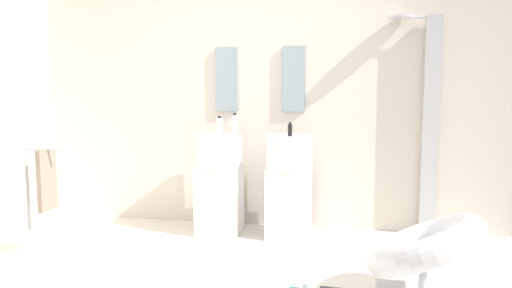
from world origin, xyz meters
The scene contains 13 objects.
ground_plane centered at (0.00, 0.00, -0.02)m, with size 4.80×3.60×0.04m, color silver.
rear_partition centered at (0.00, 1.65, 1.30)m, with size 4.80×0.10×2.60m, color beige.
pedestal_sink_left centered at (-0.33, 1.25, 0.50)m, with size 0.43×0.43×1.06m.
pedestal_sink_right centered at (0.33, 1.25, 0.50)m, with size 0.43×0.43×1.06m.
vanity_mirror_left centered at (-0.33, 1.58, 1.48)m, with size 0.22×0.03×0.64m, color #8C9EA8.
vanity_mirror_right centered at (0.33, 1.58, 1.48)m, with size 0.22×0.03×0.64m, color #8C9EA8.
shower_column centered at (1.60, 1.53, 1.08)m, with size 0.49×0.24×2.05m.
lounge_chair centered at (1.35, -0.07, 0.35)m, with size 1.01×1.00×0.65m.
towel_rack centered at (-1.56, 0.31, 0.63)m, with size 0.37×0.22×0.95m.
coffee_mug centered at (0.61, -0.05, 0.05)m, with size 0.08×0.08×0.09m, color white.
soap_bottle_clear centered at (-0.19, 1.31, 1.05)m, with size 0.06×0.06×0.19m.
soap_bottle_black centered at (0.35, 1.14, 1.02)m, with size 0.04×0.04×0.13m.
soap_bottle_white centered at (-0.29, 1.11, 1.04)m, with size 0.05×0.05×0.18m.
Camera 1 is at (0.84, -3.21, 1.38)m, focal length 34.21 mm.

